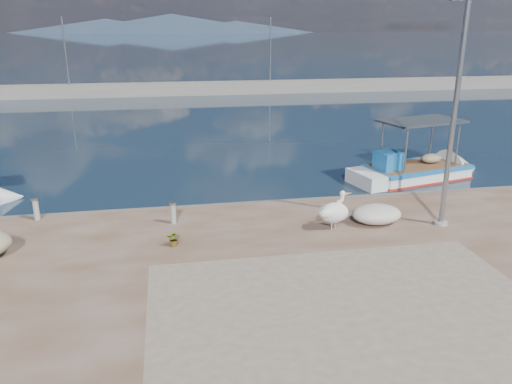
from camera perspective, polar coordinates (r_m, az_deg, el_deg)
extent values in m
plane|color=#162635|center=(13.82, 2.84, -10.05)|extent=(1400.00, 1400.00, 0.00)
cube|color=gray|center=(11.37, 11.46, -14.30)|extent=(9.00, 7.00, 0.01)
cube|color=gray|center=(52.25, -7.20, 11.66)|extent=(120.00, 2.20, 1.20)
cylinder|color=gray|center=(52.70, -20.92, 14.41)|extent=(0.16, 0.16, 7.00)
cylinder|color=gray|center=(53.01, 1.64, 15.57)|extent=(0.16, 0.16, 7.00)
cone|color=#28384C|center=(665.23, -16.82, 17.74)|extent=(220.00, 220.00, 16.00)
cone|color=#28384C|center=(661.97, -9.59, 18.50)|extent=(280.00, 280.00, 22.00)
cone|color=#28384C|center=(668.30, -2.34, 18.38)|extent=(200.00, 200.00, 14.00)
cube|color=white|center=(23.84, 17.81, 1.67)|extent=(6.83, 3.62, 1.07)
cube|color=#1963A8|center=(23.72, 17.92, 2.78)|extent=(5.07, 3.25, 0.16)
cube|color=#A42114|center=(23.86, 17.79, 1.53)|extent=(5.07, 3.23, 0.13)
cube|color=#1963A8|center=(22.57, 14.92, 3.47)|extent=(1.22, 1.22, 0.79)
cube|color=#24292F|center=(23.28, 18.42, 7.70)|extent=(3.96, 2.82, 0.09)
cylinder|color=tan|center=(15.87, 8.64, -3.75)|extent=(0.04, 0.04, 0.31)
cylinder|color=tan|center=(15.97, 9.04, -3.62)|extent=(0.04, 0.04, 0.31)
ellipsoid|color=silver|center=(15.78, 8.91, -2.35)|extent=(1.08, 0.91, 0.66)
cylinder|color=silver|center=(15.86, 9.71, -1.03)|extent=(0.25, 0.20, 0.56)
sphere|color=silver|center=(15.81, 9.87, -0.17)|extent=(0.19, 0.19, 0.19)
cone|color=#F6915F|center=(15.97, 10.43, -0.17)|extent=(0.45, 0.28, 0.14)
cylinder|color=gray|center=(16.33, 21.69, 8.02)|extent=(0.16, 0.16, 7.00)
cylinder|color=gray|center=(17.21, 20.35, -3.31)|extent=(0.44, 0.44, 0.10)
cylinder|color=gray|center=(16.33, -9.44, -2.42)|extent=(0.18, 0.18, 0.69)
cylinder|color=gray|center=(16.21, -9.50, -1.27)|extent=(0.24, 0.24, 0.06)
cylinder|color=gray|center=(17.94, -23.83, -1.82)|extent=(0.19, 0.19, 0.73)
cylinder|color=gray|center=(17.83, -23.98, -0.72)|extent=(0.25, 0.25, 0.06)
imported|color=#33722D|center=(14.72, -9.33, -5.28)|extent=(0.48, 0.43, 0.45)
ellipsoid|color=silver|center=(16.62, 13.62, -2.48)|extent=(1.62, 1.21, 0.61)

